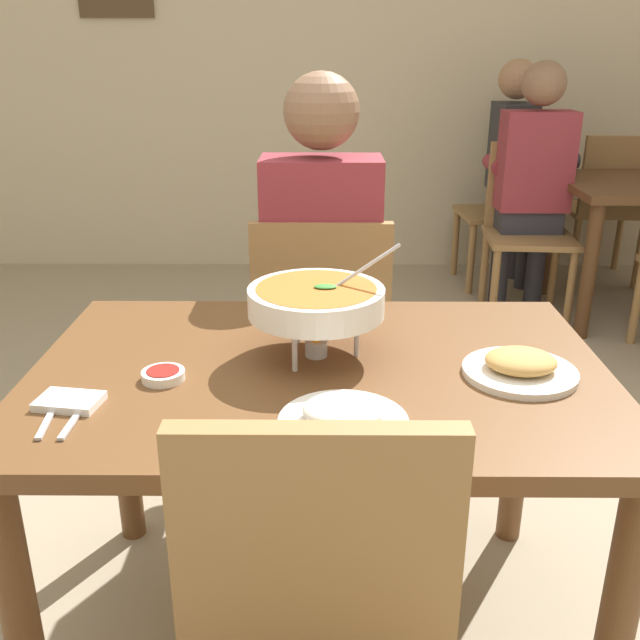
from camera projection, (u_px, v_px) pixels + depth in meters
name	position (u px, v px, depth m)	size (l,w,h in m)	color
ground_plane	(320.00, 624.00, 1.79)	(16.00, 16.00, 0.00)	gray
cafe_rear_partition	(324.00, 23.00, 4.25)	(10.00, 0.10, 3.00)	beige
dining_table_main	(320.00, 410.00, 1.57)	(1.25, 0.84, 0.72)	brown
chair_diner_main	(321.00, 334.00, 2.27)	(0.44, 0.44, 0.90)	olive
diner_main	(321.00, 260.00, 2.21)	(0.40, 0.45, 1.31)	#2D2D38
curry_bowl	(316.00, 302.00, 1.54)	(0.33, 0.30, 0.26)	silver
rice_plate	(343.00, 417.00, 1.28)	(0.24, 0.24, 0.06)	white
appetizer_plate	(520.00, 367.00, 1.48)	(0.24, 0.24, 0.06)	white
sauce_dish	(163.00, 375.00, 1.47)	(0.09, 0.09, 0.02)	white
napkin_folded	(69.00, 401.00, 1.36)	(0.12, 0.08, 0.02)	white
fork_utensil	(50.00, 416.00, 1.32)	(0.01, 0.17, 0.01)	silver
spoon_utensil	(77.00, 416.00, 1.32)	(0.01, 0.17, 0.01)	silver
chair_bg_left	(514.00, 201.00, 4.20)	(0.47, 0.47, 0.90)	olive
chair_bg_right	(528.00, 220.00, 3.75)	(0.47, 0.47, 0.90)	olive
chair_bg_corner	(609.00, 201.00, 4.21)	(0.47, 0.47, 0.90)	olive
patron_bg_left	(517.00, 161.00, 4.12)	(0.45, 0.40, 1.31)	#2D2D38
patron_bg_right	(532.00, 174.00, 3.69)	(0.40, 0.45, 1.31)	#2D2D38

